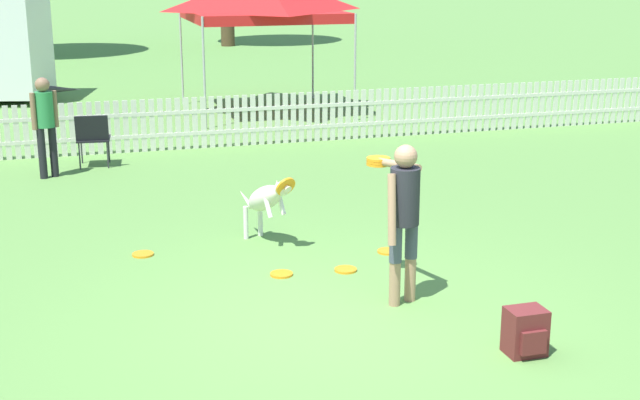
# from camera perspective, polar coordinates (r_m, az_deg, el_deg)

# --- Properties ---
(ground_plane) EXTENTS (240.00, 240.00, 0.00)m
(ground_plane) POSITION_cam_1_polar(r_m,az_deg,el_deg) (8.20, 1.19, -7.73)
(ground_plane) COLOR #5B8C42
(handler_person) EXTENTS (0.43, 1.03, 1.55)m
(handler_person) POSITION_cam_1_polar(r_m,az_deg,el_deg) (8.36, 5.29, -0.31)
(handler_person) COLOR tan
(handler_person) RESTS_ON ground_plane
(leaping_dog) EXTENTS (0.53, 1.02, 0.87)m
(leaping_dog) POSITION_cam_1_polar(r_m,az_deg,el_deg) (10.18, -3.46, 0.10)
(leaping_dog) COLOR beige
(leaping_dog) RESTS_ON ground_plane
(frisbee_near_handler) EXTENTS (0.24, 0.24, 0.02)m
(frisbee_near_handler) POSITION_cam_1_polar(r_m,az_deg,el_deg) (10.10, -11.27, -3.42)
(frisbee_near_handler) COLOR orange
(frisbee_near_handler) RESTS_ON ground_plane
(frisbee_near_dog) EXTENTS (0.24, 0.24, 0.02)m
(frisbee_near_dog) POSITION_cam_1_polar(r_m,az_deg,el_deg) (9.31, -2.48, -4.76)
(frisbee_near_dog) COLOR orange
(frisbee_near_dog) RESTS_ON ground_plane
(frisbee_midfield) EXTENTS (0.24, 0.24, 0.02)m
(frisbee_midfield) POSITION_cam_1_polar(r_m,az_deg,el_deg) (10.03, 4.37, -3.29)
(frisbee_midfield) COLOR orange
(frisbee_midfield) RESTS_ON ground_plane
(frisbee_far_scatter) EXTENTS (0.24, 0.24, 0.02)m
(frisbee_far_scatter) POSITION_cam_1_polar(r_m,az_deg,el_deg) (9.43, 1.65, -4.48)
(frisbee_far_scatter) COLOR orange
(frisbee_far_scatter) RESTS_ON ground_plane
(backpack_on_grass) EXTENTS (0.32, 0.29, 0.40)m
(backpack_on_grass) POSITION_cam_1_polar(r_m,az_deg,el_deg) (7.67, 13.02, -8.23)
(backpack_on_grass) COLOR maroon
(backpack_on_grass) RESTS_ON ground_plane
(picket_fence) EXTENTS (20.58, 0.04, 0.89)m
(picket_fence) POSITION_cam_1_polar(r_m,az_deg,el_deg) (15.41, -7.73, 4.93)
(picket_fence) COLOR silver
(picket_fence) RESTS_ON ground_plane
(folding_chair_blue_left) EXTENTS (0.55, 0.57, 0.84)m
(folding_chair_blue_left) POSITION_cam_1_polar(r_m,az_deg,el_deg) (14.32, -14.33, 4.02)
(folding_chair_blue_left) COLOR #333338
(folding_chair_blue_left) RESTS_ON ground_plane
(spectator_standing) EXTENTS (0.38, 0.27, 1.50)m
(spectator_standing) POSITION_cam_1_polar(r_m,az_deg,el_deg) (13.76, -17.19, 5.02)
(spectator_standing) COLOR black
(spectator_standing) RESTS_ON ground_plane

